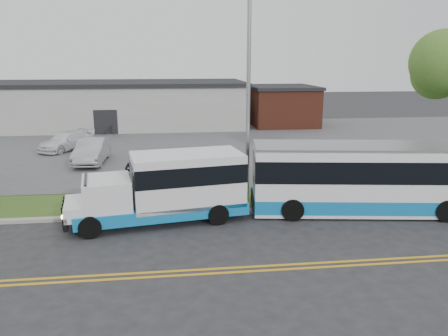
{
  "coord_description": "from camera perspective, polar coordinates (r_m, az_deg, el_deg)",
  "views": [
    {
      "loc": [
        -0.4,
        -16.3,
        6.38
      ],
      "look_at": [
        1.92,
        2.76,
        1.6
      ],
      "focal_mm": 35.0,
      "sensor_mm": 36.0,
      "label": 1
    }
  ],
  "objects": [
    {
      "name": "ground",
      "position": [
        17.51,
        -5.19,
        -7.45
      ],
      "size": [
        140.0,
        140.0,
        0.0
      ],
      "primitive_type": "plane",
      "color": "#28282B",
      "rests_on": "ground"
    },
    {
      "name": "lane_line_north",
      "position": [
        14.0,
        -4.65,
        -13.17
      ],
      "size": [
        70.0,
        0.12,
        0.01
      ],
      "primitive_type": "cube",
      "color": "gold",
      "rests_on": "ground"
    },
    {
      "name": "lane_line_south",
      "position": [
        13.73,
        -4.59,
        -13.74
      ],
      "size": [
        70.0,
        0.12,
        0.01
      ],
      "primitive_type": "cube",
      "color": "gold",
      "rests_on": "ground"
    },
    {
      "name": "curb",
      "position": [
        18.52,
        -5.3,
        -5.99
      ],
      "size": [
        80.0,
        0.3,
        0.15
      ],
      "primitive_type": "cube",
      "color": "#9E9B93",
      "rests_on": "ground"
    },
    {
      "name": "verge",
      "position": [
        20.23,
        -5.46,
        -4.33
      ],
      "size": [
        80.0,
        3.3,
        0.1
      ],
      "primitive_type": "cube",
      "color": "#2D531B",
      "rests_on": "ground"
    },
    {
      "name": "parking_lot",
      "position": [
        33.9,
        -6.15,
        3.14
      ],
      "size": [
        80.0,
        25.0,
        0.1
      ],
      "primitive_type": "cube",
      "color": "#4C4C4F",
      "rests_on": "ground"
    },
    {
      "name": "commercial_building",
      "position": [
        43.86,
        -14.39,
        8.06
      ],
      "size": [
        25.4,
        10.4,
        4.35
      ],
      "color": "#9E9E99",
      "rests_on": "ground"
    },
    {
      "name": "brick_wing",
      "position": [
        43.91,
        7.55,
        8.09
      ],
      "size": [
        6.3,
        7.3,
        3.9
      ],
      "color": "brown",
      "rests_on": "ground"
    },
    {
      "name": "streetlight_near",
      "position": [
        19.37,
        3.25,
        10.56
      ],
      "size": [
        0.35,
        1.53,
        9.5
      ],
      "color": "gray",
      "rests_on": "verge"
    },
    {
      "name": "shuttle_bus",
      "position": [
        17.71,
        -7.04,
        -2.25
      ],
      "size": [
        7.39,
        3.4,
        2.73
      ],
      "rotation": [
        0.0,
        0.0,
        0.16
      ],
      "color": "#1073B6",
      "rests_on": "ground"
    },
    {
      "name": "transit_bus",
      "position": [
        19.6,
        19.42,
        -1.3
      ],
      "size": [
        10.82,
        3.87,
        2.94
      ],
      "rotation": [
        0.0,
        0.0,
        -0.14
      ],
      "color": "white",
      "rests_on": "ground"
    },
    {
      "name": "pedestrian",
      "position": [
        20.98,
        -11.8,
        -0.89
      ],
      "size": [
        0.75,
        0.51,
        2.0
      ],
      "primitive_type": "imported",
      "rotation": [
        0.0,
        0.0,
        3.1
      ],
      "color": "black",
      "rests_on": "verge"
    },
    {
      "name": "parked_car_a",
      "position": [
        28.4,
        -16.88,
        2.17
      ],
      "size": [
        1.79,
        4.68,
        1.52
      ],
      "primitive_type": "imported",
      "rotation": [
        0.0,
        0.0,
        -0.04
      ],
      "color": "#A6A7AD",
      "rests_on": "parking_lot"
    },
    {
      "name": "parked_car_b",
      "position": [
        33.1,
        -19.93,
        3.33
      ],
      "size": [
        3.86,
        4.66,
        1.27
      ],
      "primitive_type": "imported",
      "rotation": [
        0.0,
        0.0,
        -0.57
      ],
      "color": "white",
      "rests_on": "parking_lot"
    },
    {
      "name": "grocery_bag_left",
      "position": [
        21.0,
        -12.55,
        -3.31
      ],
      "size": [
        0.32,
        0.32,
        0.32
      ],
      "primitive_type": "sphere",
      "color": "white",
      "rests_on": "verge"
    },
    {
      "name": "grocery_bag_right",
      "position": [
        21.43,
        -10.83,
        -2.88
      ],
      "size": [
        0.32,
        0.32,
        0.32
      ],
      "primitive_type": "sphere",
      "color": "white",
      "rests_on": "verge"
    }
  ]
}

